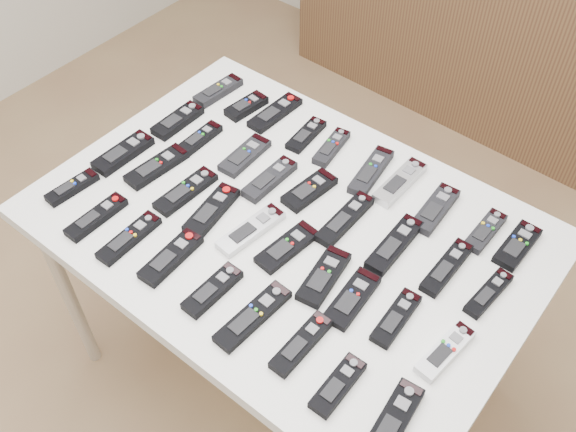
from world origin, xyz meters
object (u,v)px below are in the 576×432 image
Objects in this scene: remote_6 at (400,182)px; remote_24 at (287,247)px; remote_11 at (200,138)px; remote_36 at (338,385)px; remote_16 at (394,245)px; remote_20 at (157,166)px; remote_8 at (485,231)px; remote_19 at (123,153)px; remote_10 at (178,120)px; remote_3 at (306,135)px; remote_25 at (324,276)px; remote_28 at (445,351)px; remote_5 at (371,171)px; remote_34 at (253,316)px; remote_1 at (246,106)px; remote_30 at (96,217)px; remote_32 at (171,257)px; remote_33 at (213,290)px; remote_4 at (331,147)px; remote_17 at (447,267)px; remote_12 at (245,155)px; remote_18 at (489,293)px; remote_37 at (392,423)px; remote_23 at (251,230)px; remote_22 at (212,210)px; remote_14 at (310,190)px; remote_7 at (435,209)px; remote_9 at (517,245)px; remote_15 at (345,219)px; table at (288,236)px; sideboard at (472,27)px; remote_26 at (352,298)px; remote_21 at (186,191)px; remote_29 at (72,187)px; remote_13 at (270,179)px.

remote_24 is (-0.10, -0.36, -0.00)m from remote_6.
remote_11 and remote_36 have the same top height.
remote_16 is 0.68m from remote_20.
remote_19 reaches higher than remote_8.
remote_11 is (0.11, -0.02, -0.00)m from remote_10.
remote_3 is at bearing 61.27° from remote_20.
remote_25 is 0.32m from remote_28.
remote_16 is (-0.15, -0.18, 0.00)m from remote_8.
remote_24 is at bearing -134.61° from remote_8.
remote_5 is 0.56m from remote_34.
remote_3 is 0.83× the size of remote_19.
remote_30 is (-0.00, -0.58, -0.00)m from remote_1.
remote_32 and remote_33 have the same top height.
remote_8 is 0.78m from remote_32.
remote_4 is at bearing 8.80° from remote_1.
remote_17 is (0.89, 0.02, -0.00)m from remote_10.
remote_11 is 0.15m from remote_12.
remote_16 reaches higher than remote_18.
remote_37 is (0.74, -0.41, 0.00)m from remote_12.
remote_23 is 0.26m from remote_34.
remote_16 is 0.36m from remote_23.
remote_25 is (0.56, -0.37, -0.00)m from remote_1.
remote_19 is at bearing 170.48° from remote_22.
remote_5 is 1.12× the size of remote_25.
remote_34 is (0.14, -0.39, -0.00)m from remote_14.
remote_3 is at bearing 173.80° from remote_7.
remote_19 reaches higher than remote_9.
remote_5 reaches higher than remote_30.
remote_36 is (0.25, -0.38, -0.00)m from remote_15.
remote_1 and remote_6 have the same top height.
table is 0.28m from remote_16.
remote_1 is at bearing 175.80° from remote_7.
remote_15 is at bearing 38.09° from remote_30.
remote_23 is (-0.03, -0.20, -0.00)m from remote_14.
remote_17 is at bearing 6.58° from remote_14.
remote_23 is (-0.44, -0.20, -0.00)m from remote_17.
remote_23 is at bearing -80.68° from sideboard.
remote_26 is at bearing 35.72° from remote_33.
remote_10 is at bearing -171.62° from remote_14.
remote_19 is at bearing -163.55° from remote_18.
remote_25 is at bearing 2.56° from remote_21.
remote_25 is at bearing 76.00° from remote_34.
sideboard is 11.64× the size of remote_29.
remote_4 is 0.80× the size of remote_5.
remote_20 is 1.02× the size of remote_22.
remote_12 is 0.96× the size of remote_13.
remote_25 is (0.46, -1.77, 0.36)m from sideboard.
remote_30 is at bearing -151.68° from remote_17.
remote_12 is 0.88× the size of remote_37.
remote_33 is (-0.26, -0.38, -0.00)m from remote_16.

